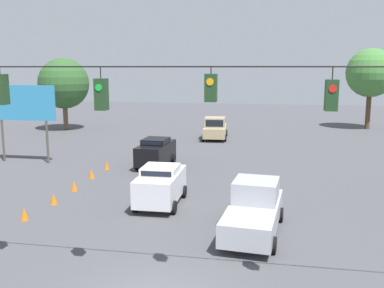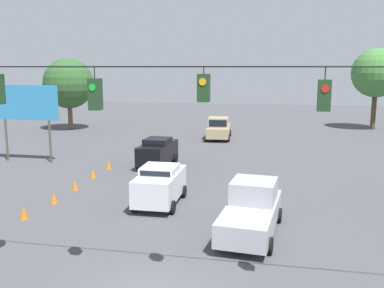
{
  "view_description": "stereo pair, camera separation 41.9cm",
  "coord_description": "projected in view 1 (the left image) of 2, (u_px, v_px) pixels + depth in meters",
  "views": [
    {
      "loc": [
        -3.21,
        11.01,
        6.77
      ],
      "look_at": [
        0.83,
        -11.21,
        2.72
      ],
      "focal_mm": 40.0,
      "sensor_mm": 36.0,
      "label": 1
    },
    {
      "loc": [
        -3.62,
        10.93,
        6.77
      ],
      "look_at": [
        0.83,
        -11.21,
        2.72
      ],
      "focal_mm": 40.0,
      "sensor_mm": 36.0,
      "label": 2
    }
  ],
  "objects": [
    {
      "name": "traffic_cone_fourth",
      "position": [
        74.0,
        186.0,
        23.79
      ],
      "size": [
        0.34,
        0.34,
        0.56
      ],
      "primitive_type": "cone",
      "color": "orange",
      "rests_on": "ground_plane"
    },
    {
      "name": "sedan_white_withflow_mid",
      "position": [
        161.0,
        184.0,
        21.28
      ],
      "size": [
        2.12,
        4.08,
        1.97
      ],
      "color": "silver",
      "rests_on": "ground_plane"
    },
    {
      "name": "pickup_truck_tan_withflow_deep",
      "position": [
        215.0,
        129.0,
        40.99
      ],
      "size": [
        2.54,
        5.26,
        2.12
      ],
      "color": "tan",
      "rests_on": "ground_plane"
    },
    {
      "name": "tree_horizon_left",
      "position": [
        64.0,
        84.0,
        46.12
      ],
      "size": [
        5.41,
        5.41,
        7.76
      ],
      "color": "brown",
      "rests_on": "ground_plane"
    },
    {
      "name": "sedan_black_withflow_far",
      "position": [
        156.0,
        152.0,
        29.54
      ],
      "size": [
        2.13,
        4.3,
        1.96
      ],
      "color": "black",
      "rests_on": "ground_plane"
    },
    {
      "name": "traffic_cone_second",
      "position": [
        24.0,
        214.0,
        19.19
      ],
      "size": [
        0.34,
        0.34,
        0.56
      ],
      "primitive_type": "cone",
      "color": "orange",
      "rests_on": "ground_plane"
    },
    {
      "name": "traffic_cone_third",
      "position": [
        54.0,
        199.0,
        21.41
      ],
      "size": [
        0.34,
        0.34,
        0.56
      ],
      "primitive_type": "cone",
      "color": "orange",
      "rests_on": "ground_plane"
    },
    {
      "name": "overhead_signal_span",
      "position": [
        153.0,
        139.0,
        12.33
      ],
      "size": [
        20.81,
        0.38,
        7.38
      ],
      "color": "#939399",
      "rests_on": "ground_plane"
    },
    {
      "name": "roadside_billboard",
      "position": [
        23.0,
        107.0,
        30.29
      ],
      "size": [
        4.98,
        0.16,
        5.55
      ],
      "color": "#4C473D",
      "rests_on": "ground_plane"
    },
    {
      "name": "tree_horizon_right",
      "position": [
        371.0,
        73.0,
        46.66
      ],
      "size": [
        5.31,
        5.31,
        8.84
      ],
      "color": "#4C3823",
      "rests_on": "ground_plane"
    },
    {
      "name": "pickup_truck_silver_crossing_near",
      "position": [
        254.0,
        210.0,
        17.67
      ],
      "size": [
        2.57,
        5.45,
        2.12
      ],
      "color": "#A8AAB2",
      "rests_on": "ground_plane"
    },
    {
      "name": "traffic_cone_farthest",
      "position": [
        107.0,
        165.0,
        28.78
      ],
      "size": [
        0.34,
        0.34,
        0.56
      ],
      "primitive_type": "cone",
      "color": "orange",
      "rests_on": "ground_plane"
    },
    {
      "name": "traffic_cone_fifth",
      "position": [
        92.0,
        174.0,
        26.47
      ],
      "size": [
        0.34,
        0.34,
        0.56
      ],
      "primitive_type": "cone",
      "color": "orange",
      "rests_on": "ground_plane"
    }
  ]
}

